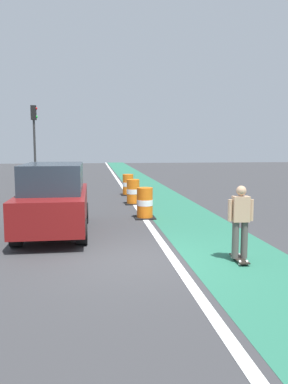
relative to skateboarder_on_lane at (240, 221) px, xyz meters
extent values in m
plane|color=#38383A|center=(-2.32, 0.51, -0.91)|extent=(100.00, 100.00, 0.00)
cube|color=#286B51|center=(0.08, 12.51, -0.91)|extent=(2.50, 80.00, 0.01)
cube|color=silver|center=(-1.42, 12.51, -0.91)|extent=(0.20, 80.00, 0.01)
cube|color=black|center=(0.00, 0.00, -0.84)|extent=(0.26, 0.81, 0.02)
cylinder|color=silver|center=(-0.06, 0.26, -0.86)|extent=(0.05, 0.11, 0.11)
cylinder|color=silver|center=(0.09, 0.26, -0.86)|extent=(0.05, 0.11, 0.11)
cylinder|color=silver|center=(-0.09, -0.26, -0.86)|extent=(0.05, 0.11, 0.11)
cylinder|color=silver|center=(0.06, -0.26, -0.86)|extent=(0.05, 0.11, 0.11)
cylinder|color=#514C47|center=(-0.10, 0.01, -0.42)|extent=(0.15, 0.15, 0.82)
cylinder|color=#514C47|center=(0.10, -0.01, -0.42)|extent=(0.15, 0.15, 0.82)
cube|color=tan|center=(0.00, 0.00, 0.27)|extent=(0.37, 0.24, 0.56)
cylinder|color=tan|center=(-0.24, 0.01, 0.24)|extent=(0.09, 0.09, 0.48)
cylinder|color=tan|center=(0.24, -0.01, 0.24)|extent=(0.09, 0.09, 0.48)
sphere|color=tan|center=(0.00, 0.00, 0.67)|extent=(0.22, 0.22, 0.22)
cube|color=maroon|center=(-4.33, 3.37, -0.12)|extent=(1.88, 4.61, 0.90)
cube|color=#232D38|center=(-4.33, 3.37, 0.73)|extent=(1.64, 2.87, 0.80)
cylinder|color=black|center=(-5.16, 4.78, -0.57)|extent=(0.29, 0.68, 0.68)
cylinder|color=black|center=(-3.52, 4.80, -0.57)|extent=(0.29, 0.68, 0.68)
cylinder|color=black|center=(-5.14, 1.93, -0.57)|extent=(0.29, 0.68, 0.68)
cylinder|color=black|center=(-3.50, 1.95, -0.57)|extent=(0.29, 0.68, 0.68)
cylinder|color=orange|center=(-1.41, 5.34, -0.66)|extent=(0.56, 0.56, 0.42)
cylinder|color=white|center=(-1.41, 5.34, -0.35)|extent=(0.57, 0.57, 0.21)
cylinder|color=orange|center=(-1.41, 5.34, -0.03)|extent=(0.56, 0.56, 0.42)
cube|color=black|center=(-1.41, 5.34, -0.89)|extent=(0.73, 0.73, 0.04)
cylinder|color=orange|center=(-1.48, 8.73, -0.66)|extent=(0.56, 0.56, 0.42)
cylinder|color=white|center=(-1.48, 8.73, -0.35)|extent=(0.57, 0.57, 0.21)
cylinder|color=orange|center=(-1.48, 8.73, -0.03)|extent=(0.56, 0.56, 0.42)
cube|color=black|center=(-1.48, 8.73, -0.89)|extent=(0.73, 0.73, 0.04)
cylinder|color=orange|center=(-1.43, 11.88, -0.66)|extent=(0.56, 0.56, 0.42)
cylinder|color=white|center=(-1.43, 11.88, -0.35)|extent=(0.57, 0.57, 0.21)
cylinder|color=orange|center=(-1.43, 11.88, -0.03)|extent=(0.56, 0.56, 0.42)
cube|color=black|center=(-1.43, 11.88, -0.89)|extent=(0.73, 0.73, 0.04)
cylinder|color=#2D2D2D|center=(-6.92, 17.27, 1.19)|extent=(0.14, 0.14, 4.20)
cube|color=black|center=(-6.92, 17.27, 3.74)|extent=(0.32, 0.32, 0.90)
sphere|color=red|center=(-6.75, 17.27, 4.00)|extent=(0.16, 0.16, 0.16)
sphere|color=green|center=(-6.75, 17.27, 3.48)|extent=(0.16, 0.16, 0.16)
cylinder|color=#33333D|center=(-6.27, 10.28, -0.48)|extent=(0.20, 0.20, 0.86)
cube|color=white|center=(-6.27, 10.28, 0.22)|extent=(0.34, 0.20, 0.54)
sphere|color=#9E7051|center=(-6.27, 10.28, 0.60)|extent=(0.20, 0.20, 0.20)
camera|label=1|loc=(-3.15, -7.84, 1.62)|focal=35.60mm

